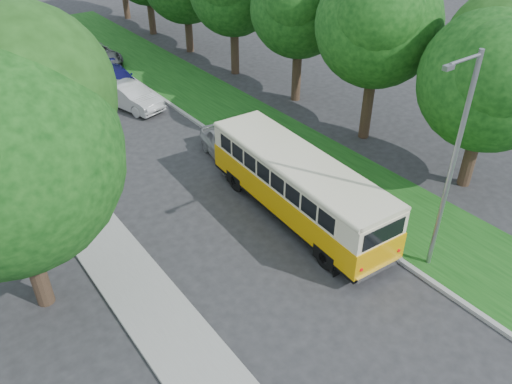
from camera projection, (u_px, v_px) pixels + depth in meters
ground at (294, 275)px, 17.83m from camera, size 120.00×120.00×0.00m
curb at (283, 181)px, 22.92m from camera, size 0.20×70.00×0.15m
grass_verge at (321, 166)px, 24.09m from camera, size 4.50×70.00×0.13m
sidewalk at (111, 253)px, 18.76m from camera, size 2.20×70.00×0.12m
lamppost_near at (452, 163)px, 15.83m from camera, size 1.71×0.16×8.00m
lamppost_far at (7, 67)px, 23.90m from camera, size 1.71×0.16×7.50m
warning_sign at (49, 142)px, 22.65m from camera, size 0.56×0.10×2.50m
vintage_bus at (297, 188)px, 20.04m from camera, size 2.94×9.57×2.81m
car_silver at (228, 146)px, 24.37m from camera, size 2.45×4.44×1.43m
car_white at (130, 96)px, 29.47m from camera, size 2.66×4.71×1.47m
car_blue at (117, 78)px, 32.17m from camera, size 1.93×4.54×1.31m
car_grey at (95, 54)px, 36.05m from camera, size 2.86×5.31×1.42m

